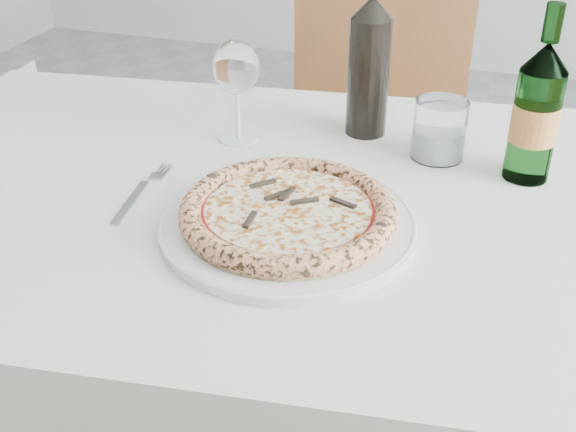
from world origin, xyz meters
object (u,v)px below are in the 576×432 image
object	(u,v)px
plate	(288,223)
pizza	(288,212)
wine_bottle	(369,65)
tumbler	(439,133)
beer_bottle	(536,113)
dining_table	(308,245)
wine_glass	(236,70)
chair_far	(382,122)

from	to	relation	value
plate	pizza	distance (m)	0.02
pizza	wine_bottle	bearing A→B (deg)	84.91
tumbler	beer_bottle	size ratio (longest dim) A/B	0.36
dining_table	plate	xyz separation A→B (m)	(0.00, -0.10, 0.10)
pizza	wine_glass	bearing A→B (deg)	123.89
wine_bottle	pizza	bearing A→B (deg)	-95.09
tumbler	wine_bottle	distance (m)	0.17
plate	dining_table	bearing A→B (deg)	90.00
pizza	dining_table	bearing A→B (deg)	90.00
plate	beer_bottle	bearing A→B (deg)	40.27
plate	wine_glass	bearing A→B (deg)	123.89
dining_table	tumbler	size ratio (longest dim) A/B	15.85
dining_table	plate	world-z (taller)	plate
chair_far	tumbler	xyz separation A→B (m)	(0.20, -0.62, 0.26)
plate	wine_glass	distance (m)	0.32
chair_far	beer_bottle	bearing A→B (deg)	-62.65
tumbler	plate	bearing A→B (deg)	-119.60
beer_bottle	chair_far	bearing A→B (deg)	117.35
chair_far	wine_bottle	bearing A→B (deg)	-83.30
plate	tumbler	bearing A→B (deg)	60.40
wine_bottle	wine_glass	bearing A→B (deg)	-154.35
beer_bottle	pizza	bearing A→B (deg)	-139.73
plate	tumbler	world-z (taller)	tumbler
tumbler	wine_bottle	world-z (taller)	wine_bottle
chair_far	beer_bottle	distance (m)	0.81
dining_table	chair_far	world-z (taller)	chair_far
dining_table	pizza	distance (m)	0.15
pizza	plate	bearing A→B (deg)	60.00
chair_far	wine_glass	xyz separation A→B (m)	(-0.13, -0.66, 0.35)
plate	wine_bottle	world-z (taller)	wine_bottle
chair_far	tumbler	distance (m)	0.71
wine_glass	beer_bottle	xyz separation A→B (m)	(0.47, 0.01, -0.02)
dining_table	tumbler	xyz separation A→B (m)	(0.16, 0.19, 0.13)
chair_far	pizza	world-z (taller)	chair_far
dining_table	wine_glass	xyz separation A→B (m)	(-0.17, 0.15, 0.21)
dining_table	chair_far	distance (m)	0.82
pizza	wine_bottle	distance (m)	0.36
chair_far	wine_bottle	world-z (taller)	wine_bottle
tumbler	beer_bottle	bearing A→B (deg)	-12.34
chair_far	plate	size ratio (longest dim) A/B	2.63
wine_bottle	beer_bottle	bearing A→B (deg)	-18.36
dining_table	pizza	xyz separation A→B (m)	(-0.00, -0.10, 0.12)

